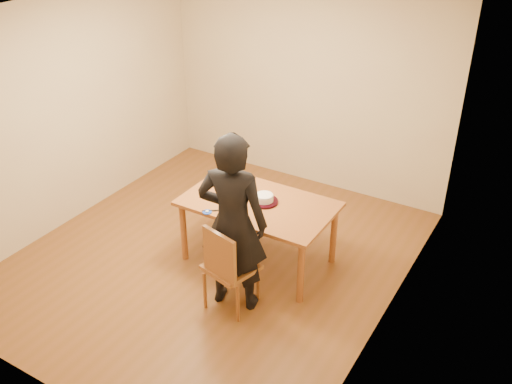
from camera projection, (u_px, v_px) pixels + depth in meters
The scene contains 16 objects.
room_shell at pixel (226, 138), 6.07m from camera, with size 4.00×4.50×2.70m.
dining_table at pixel (258, 204), 6.08m from camera, with size 1.61×0.96×0.04m, color brown.
dining_chair at pixel (231, 267), 5.57m from camera, with size 0.45×0.45×0.04m, color brown.
cake_plate at pixel (264, 201), 6.07m from camera, with size 0.30×0.30×0.02m, color #D10D44.
cake at pixel (264, 198), 6.05m from camera, with size 0.19×0.19×0.06m, color white.
frosting_dome at pixel (264, 194), 6.02m from camera, with size 0.19×0.19×0.03m, color white.
frosting_tub at pixel (223, 207), 5.91m from camera, with size 0.09×0.09×0.08m, color white.
frosting_lid at pixel (207, 212), 5.89m from camera, with size 0.10×0.10×0.01m, color #1A3CAE.
frosting_dollop at pixel (207, 211), 5.89m from camera, with size 0.04×0.04×0.02m, color white.
ramekin_green at pixel (214, 198), 6.11m from camera, with size 0.08×0.08×0.04m, color white.
ramekin_yellow at pixel (204, 193), 6.22m from camera, with size 0.08×0.08×0.04m, color white.
ramekin_multi at pixel (204, 192), 6.23m from camera, with size 0.08×0.08×0.04m, color white.
candy_box_pink at pixel (219, 175), 6.59m from camera, with size 0.13×0.06×0.02m, color #C32E6D.
candy_box_green at pixel (219, 174), 6.59m from camera, with size 0.14×0.07×0.02m, color #4DB721.
spatula at pixel (210, 211), 5.91m from camera, with size 0.17×0.02×0.01m, color black.
person at pixel (233, 224), 5.37m from camera, with size 0.68×0.45×1.86m, color black.
Camera 1 is at (3.13, -4.28, 3.83)m, focal length 40.00 mm.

